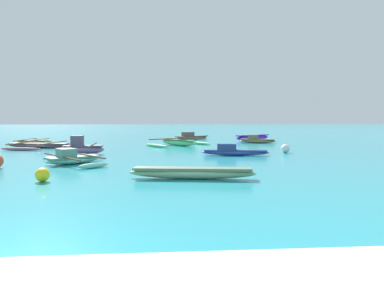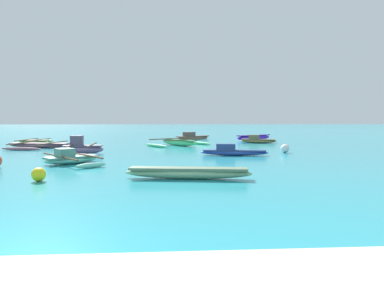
% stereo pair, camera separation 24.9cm
% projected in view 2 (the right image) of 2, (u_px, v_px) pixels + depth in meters
% --- Properties ---
extents(moored_boat_0, '(3.52, 1.06, 0.59)m').
position_uv_depth(moored_boat_0, '(233.00, 151.00, 17.63)').
color(moored_boat_0, '#3254BA').
rests_on(moored_boat_0, ground_plane).
extents(moored_boat_1, '(4.05, 1.10, 0.35)m').
position_uv_depth(moored_boat_1, '(188.00, 172.00, 10.70)').
color(moored_boat_1, '#8CBB89').
rests_on(moored_boat_1, ground_plane).
extents(moored_boat_2, '(2.24, 3.48, 1.00)m').
position_uv_depth(moored_boat_2, '(82.00, 148.00, 18.22)').
color(moored_boat_2, gray).
rests_on(moored_boat_2, ground_plane).
extents(moored_boat_3, '(3.38, 3.81, 0.65)m').
position_uv_depth(moored_boat_3, '(71.00, 158.00, 14.38)').
color(moored_boat_3, '#7EE0C5').
rests_on(moored_boat_3, ground_plane).
extents(moored_boat_4, '(4.25, 4.53, 0.37)m').
position_uv_depth(moored_boat_4, '(40.00, 145.00, 22.34)').
color(moored_boat_4, '#9D6374').
rests_on(moored_boat_4, ground_plane).
extents(moored_boat_5, '(2.90, 1.54, 0.64)m').
position_uv_depth(moored_boat_5, '(258.00, 140.00, 26.81)').
color(moored_boat_5, tan).
rests_on(moored_boat_5, ground_plane).
extents(moored_boat_6, '(4.83, 4.56, 0.50)m').
position_uv_depth(moored_boat_6, '(179.00, 142.00, 24.08)').
color(moored_boat_6, '#58E287').
rests_on(moored_boat_6, ground_plane).
extents(moored_boat_7, '(3.63, 2.62, 0.49)m').
position_uv_depth(moored_boat_7, '(254.00, 137.00, 29.85)').
color(moored_boat_7, '#5F26E2').
rests_on(moored_boat_7, ground_plane).
extents(moored_boat_8, '(2.32, 3.74, 0.34)m').
position_uv_depth(moored_boat_8, '(34.00, 142.00, 26.09)').
color(moored_boat_8, '#C3CE72').
rests_on(moored_boat_8, ground_plane).
extents(moored_boat_9, '(3.39, 2.69, 0.70)m').
position_uv_depth(moored_boat_9, '(192.00, 137.00, 31.39)').
color(moored_boat_9, '#906D59').
rests_on(moored_boat_9, ground_plane).
extents(mooring_buoy_0, '(0.42, 0.42, 0.42)m').
position_uv_depth(mooring_buoy_0, '(39.00, 174.00, 10.24)').
color(mooring_buoy_0, yellow).
rests_on(mooring_buoy_0, ground_plane).
extents(mooring_buoy_2, '(0.49, 0.49, 0.49)m').
position_uv_depth(mooring_buoy_2, '(285.00, 149.00, 18.87)').
color(mooring_buoy_2, white).
rests_on(mooring_buoy_2, ground_plane).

